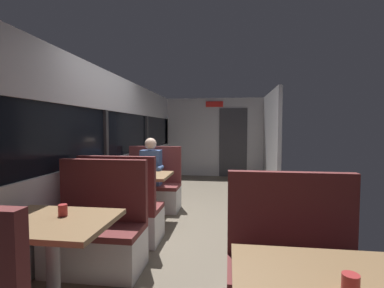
% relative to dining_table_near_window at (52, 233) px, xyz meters
% --- Properties ---
extents(ground_plane, '(3.30, 9.20, 0.02)m').
position_rel_dining_table_near_window_xyz_m(ground_plane, '(0.89, 2.09, -0.65)').
color(ground_plane, '#665B4C').
extents(carriage_window_panel_left, '(0.09, 8.48, 2.30)m').
position_rel_dining_table_near_window_xyz_m(carriage_window_panel_left, '(-0.56, 2.09, 0.47)').
color(carriage_window_panel_left, '#B2B2B7').
rests_on(carriage_window_panel_left, ground_plane).
extents(carriage_end_bulkhead, '(2.90, 0.11, 2.30)m').
position_rel_dining_table_near_window_xyz_m(carriage_end_bulkhead, '(0.95, 6.28, 0.50)').
color(carriage_end_bulkhead, '#B2B2B7').
rests_on(carriage_end_bulkhead, ground_plane).
extents(carriage_aisle_panel_right, '(0.08, 2.40, 2.30)m').
position_rel_dining_table_near_window_xyz_m(carriage_aisle_panel_right, '(2.34, 5.09, 0.51)').
color(carriage_aisle_panel_right, '#B2B2B7').
rests_on(carriage_aisle_panel_right, ground_plane).
extents(dining_table_near_window, '(0.90, 0.70, 0.74)m').
position_rel_dining_table_near_window_xyz_m(dining_table_near_window, '(0.00, 0.00, 0.00)').
color(dining_table_near_window, '#9E9EA3').
rests_on(dining_table_near_window, ground_plane).
extents(bench_near_window_facing_entry, '(0.95, 0.50, 1.10)m').
position_rel_dining_table_near_window_xyz_m(bench_near_window_facing_entry, '(0.00, 0.70, -0.31)').
color(bench_near_window_facing_entry, silver).
rests_on(bench_near_window_facing_entry, ground_plane).
extents(dining_table_mid_window, '(0.90, 0.70, 0.74)m').
position_rel_dining_table_near_window_xyz_m(dining_table_mid_window, '(0.00, 2.07, 0.00)').
color(dining_table_mid_window, '#9E9EA3').
rests_on(dining_table_mid_window, ground_plane).
extents(bench_mid_window_facing_end, '(0.95, 0.50, 1.10)m').
position_rel_dining_table_near_window_xyz_m(bench_mid_window_facing_end, '(0.00, 1.38, -0.31)').
color(bench_mid_window_facing_end, silver).
rests_on(bench_mid_window_facing_end, ground_plane).
extents(bench_mid_window_facing_entry, '(0.95, 0.50, 1.10)m').
position_rel_dining_table_near_window_xyz_m(bench_mid_window_facing_entry, '(0.00, 2.77, -0.31)').
color(bench_mid_window_facing_entry, silver).
rests_on(bench_mid_window_facing_entry, ground_plane).
extents(bench_front_aisle_facing_entry, '(0.95, 0.50, 1.10)m').
position_rel_dining_table_near_window_xyz_m(bench_front_aisle_facing_entry, '(1.79, 0.10, -0.31)').
color(bench_front_aisle_facing_entry, silver).
rests_on(bench_front_aisle_facing_entry, ground_plane).
extents(seated_passenger, '(0.47, 0.55, 1.26)m').
position_rel_dining_table_near_window_xyz_m(seated_passenger, '(0.00, 2.70, -0.10)').
color(seated_passenger, '#26262D').
rests_on(seated_passenger, ground_plane).
extents(coffee_cup_primary, '(0.07, 0.07, 0.09)m').
position_rel_dining_table_near_window_xyz_m(coffee_cup_primary, '(1.82, -0.70, 0.15)').
color(coffee_cup_primary, '#B23333').
rests_on(coffee_cup_primary, dining_table_front_aisle).
extents(coffee_cup_secondary, '(0.07, 0.07, 0.09)m').
position_rel_dining_table_near_window_xyz_m(coffee_cup_secondary, '(0.03, 0.10, 0.15)').
color(coffee_cup_secondary, '#B23333').
rests_on(coffee_cup_secondary, dining_table_near_window).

